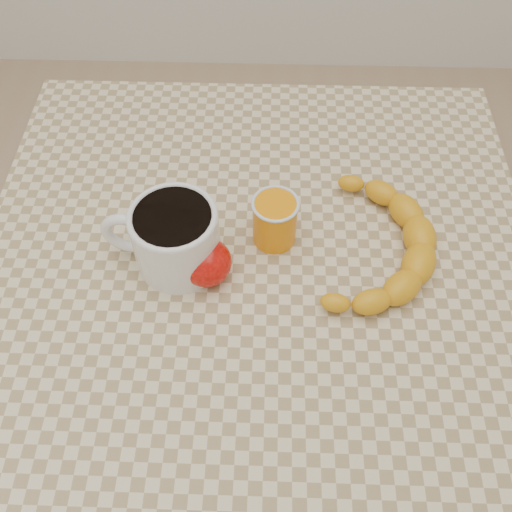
{
  "coord_description": "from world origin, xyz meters",
  "views": [
    {
      "loc": [
        0.01,
        -0.46,
        1.41
      ],
      "look_at": [
        0.0,
        0.0,
        0.77
      ],
      "focal_mm": 40.0,
      "sensor_mm": 36.0,
      "label": 1
    }
  ],
  "objects_px": {
    "coffee_mug": "(173,236)",
    "banana": "(375,245)",
    "apple": "(206,262)",
    "table": "(256,296)",
    "orange_juice_glass": "(275,220)"
  },
  "relations": [
    {
      "from": "table",
      "to": "apple",
      "type": "relative_size",
      "value": 9.24
    },
    {
      "from": "coffee_mug",
      "to": "banana",
      "type": "bearing_deg",
      "value": 3.45
    },
    {
      "from": "coffee_mug",
      "to": "orange_juice_glass",
      "type": "bearing_deg",
      "value": 17.77
    },
    {
      "from": "coffee_mug",
      "to": "banana",
      "type": "xyz_separation_m",
      "value": [
        0.28,
        0.02,
        -0.03
      ]
    },
    {
      "from": "coffee_mug",
      "to": "table",
      "type": "bearing_deg",
      "value": -2.43
    },
    {
      "from": "table",
      "to": "orange_juice_glass",
      "type": "relative_size",
      "value": 10.28
    },
    {
      "from": "coffee_mug",
      "to": "apple",
      "type": "relative_size",
      "value": 1.98
    },
    {
      "from": "apple",
      "to": "banana",
      "type": "height_order",
      "value": "apple"
    },
    {
      "from": "orange_juice_glass",
      "to": "banana",
      "type": "distance_m",
      "value": 0.14
    },
    {
      "from": "orange_juice_glass",
      "to": "banana",
      "type": "relative_size",
      "value": 0.23
    },
    {
      "from": "table",
      "to": "orange_juice_glass",
      "type": "xyz_separation_m",
      "value": [
        0.03,
        0.05,
        0.13
      ]
    },
    {
      "from": "coffee_mug",
      "to": "banana",
      "type": "distance_m",
      "value": 0.28
    },
    {
      "from": "table",
      "to": "coffee_mug",
      "type": "height_order",
      "value": "coffee_mug"
    },
    {
      "from": "banana",
      "to": "orange_juice_glass",
      "type": "bearing_deg",
      "value": -171.51
    },
    {
      "from": "orange_juice_glass",
      "to": "apple",
      "type": "height_order",
      "value": "orange_juice_glass"
    }
  ]
}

